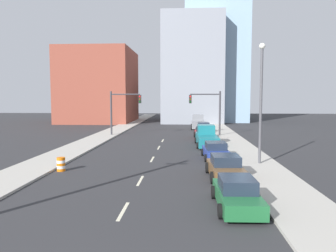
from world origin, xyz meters
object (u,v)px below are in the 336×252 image
sedan_blue (216,151)px  pickup_truck_gray (198,123)px  traffic_signal_right (211,107)px  pickup_truck_teal (207,138)px  traffic_barrel (61,164)px  sedan_red (203,133)px  traffic_signal_left (120,107)px  sedan_silver (203,128)px  sedan_green (237,194)px  sedan_brown (225,167)px  street_lamp (261,96)px

sedan_blue → pickup_truck_gray: bearing=88.3°
traffic_signal_right → pickup_truck_teal: bearing=-96.8°
traffic_barrel → pickup_truck_teal: bearing=49.7°
traffic_signal_right → sedan_blue: traffic_signal_right is taller
pickup_truck_teal → sedan_red: 6.11m
traffic_barrel → sedan_blue: size_ratio=0.21×
pickup_truck_teal → pickup_truck_gray: pickup_truck_gray is taller
traffic_signal_left → traffic_signal_right: 11.92m
sedan_silver → traffic_signal_left: bearing=-162.6°
traffic_signal_left → sedan_green: traffic_signal_left is taller
traffic_signal_right → sedan_brown: (-0.68, -22.50, -3.14)m
traffic_signal_left → sedan_blue: traffic_signal_left is taller
sedan_blue → pickup_truck_gray: (-0.56, 26.35, 0.28)m
traffic_signal_right → sedan_red: bearing=-113.7°
sedan_red → sedan_silver: size_ratio=0.93×
sedan_brown → street_lamp: bearing=51.1°
traffic_signal_right → sedan_silver: bearing=99.7°
sedan_green → sedan_red: bearing=89.1°
sedan_brown → sedan_blue: sedan_brown is taller
sedan_green → sedan_brown: size_ratio=1.00×
pickup_truck_gray → sedan_blue: bearing=-88.2°
sedan_brown → sedan_silver: sedan_silver is taller
sedan_brown → sedan_red: size_ratio=1.00×
sedan_brown → pickup_truck_gray: pickup_truck_gray is taller
sedan_silver → traffic_barrel: bearing=-116.2°
sedan_brown → pickup_truck_gray: (-0.58, 32.97, 0.24)m
traffic_barrel → sedan_brown: size_ratio=0.21×
traffic_signal_right → sedan_blue: bearing=-92.5°
traffic_signal_right → sedan_brown: traffic_signal_right is taller
sedan_silver → pickup_truck_gray: size_ratio=0.85×
traffic_signal_left → traffic_barrel: size_ratio=6.19×
traffic_signal_left → pickup_truck_teal: 14.18m
sedan_blue → sedan_silver: 19.98m
traffic_barrel → sedan_silver: bearing=66.5°
traffic_signal_left → traffic_signal_right: (11.92, 0.00, 0.00)m
traffic_signal_left → sedan_silver: (11.22, 4.10, -3.12)m
traffic_barrel → pickup_truck_teal: 16.52m
sedan_brown → sedan_blue: size_ratio=0.98×
traffic_barrel → street_lamp: bearing=11.2°
street_lamp → sedan_green: (-3.14, -9.71, -4.51)m
traffic_signal_left → sedan_silver: bearing=20.1°
pickup_truck_teal → sedan_red: size_ratio=1.42×
traffic_signal_left → sedan_brown: 25.34m
traffic_signal_left → traffic_signal_right: same height
street_lamp → pickup_truck_teal: size_ratio=1.41×
sedan_brown → traffic_signal_left: bearing=113.8°
sedan_green → sedan_blue: sedan_green is taller
sedan_red → pickup_truck_teal: bearing=-91.5°
traffic_signal_left → sedan_brown: size_ratio=1.31×
traffic_signal_right → street_lamp: bearing=-82.8°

